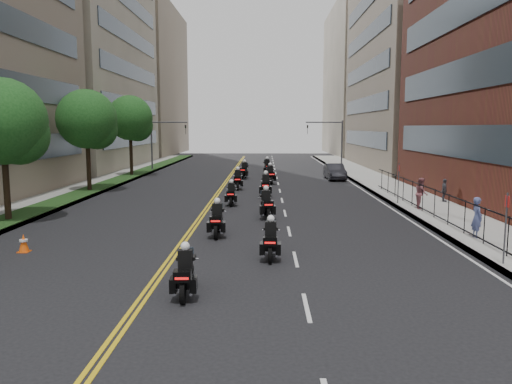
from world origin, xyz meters
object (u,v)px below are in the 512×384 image
(motorcycle_9, at_px, (267,168))
(pedestrian_a, at_px, (477,217))
(motorcycle_3, at_px, (266,205))
(motorcycle_5, at_px, (266,187))
(motorcycle_0, at_px, (185,275))
(traffic_cone, at_px, (24,243))
(parked_sedan, at_px, (335,172))
(pedestrian_b, at_px, (421,193))
(motorcycle_7, at_px, (270,175))
(motorcycle_2, at_px, (217,221))
(motorcycle_6, at_px, (238,180))
(motorcycle_8, at_px, (244,171))
(pedestrian_c, at_px, (444,190))
(motorcycle_4, at_px, (231,195))
(motorcycle_1, at_px, (271,242))

(motorcycle_9, bearing_deg, pedestrian_a, -79.62)
(motorcycle_3, relative_size, motorcycle_5, 0.96)
(motorcycle_0, distance_m, traffic_cone, 8.76)
(parked_sedan, xyz_separation_m, traffic_cone, (-16.02, -27.52, -0.39))
(pedestrian_b, bearing_deg, motorcycle_5, 65.81)
(motorcycle_7, bearing_deg, motorcycle_9, 85.26)
(motorcycle_2, xyz_separation_m, motorcycle_9, (2.38, 29.09, 0.06))
(motorcycle_0, height_order, motorcycle_6, motorcycle_6)
(motorcycle_0, xyz_separation_m, motorcycle_8, (0.34, 33.23, 0.09))
(motorcycle_2, height_order, pedestrian_c, motorcycle_2)
(motorcycle_4, height_order, motorcycle_7, motorcycle_7)
(motorcycle_5, bearing_deg, motorcycle_6, 119.35)
(motorcycle_8, height_order, parked_sedan, motorcycle_8)
(motorcycle_2, xyz_separation_m, motorcycle_4, (0.04, 8.94, -0.04))
(motorcycle_5, relative_size, pedestrian_a, 1.42)
(traffic_cone, bearing_deg, motorcycle_7, 67.45)
(motorcycle_3, relative_size, parked_sedan, 0.53)
(motorcycle_2, distance_m, motorcycle_3, 5.01)
(motorcycle_1, relative_size, motorcycle_3, 0.93)
(motorcycle_2, relative_size, motorcycle_4, 1.06)
(motorcycle_3, xyz_separation_m, parked_sedan, (6.45, 19.99, 0.04))
(motorcycle_0, relative_size, motorcycle_4, 0.97)
(motorcycle_1, relative_size, pedestrian_a, 1.26)
(motorcycle_6, distance_m, pedestrian_b, 15.04)
(traffic_cone, bearing_deg, pedestrian_a, 7.05)
(parked_sedan, height_order, pedestrian_c, pedestrian_c)
(motorcycle_1, bearing_deg, motorcycle_5, 92.55)
(motorcycle_4, relative_size, parked_sedan, 0.49)
(motorcycle_7, height_order, pedestrian_c, motorcycle_7)
(pedestrian_a, xyz_separation_m, pedestrian_b, (0.00, 7.72, 0.03))
(motorcycle_2, distance_m, motorcycle_9, 29.19)
(motorcycle_3, bearing_deg, pedestrian_c, 17.70)
(motorcycle_6, relative_size, traffic_cone, 3.37)
(pedestrian_c, bearing_deg, motorcycle_8, 51.42)
(motorcycle_1, relative_size, motorcycle_5, 0.88)
(motorcycle_6, bearing_deg, motorcycle_4, -91.74)
(traffic_cone, bearing_deg, motorcycle_9, 73.16)
(pedestrian_b, bearing_deg, motorcycle_7, 40.25)
(pedestrian_b, bearing_deg, motorcycle_4, 88.52)
(motorcycle_2, height_order, motorcycle_8, motorcycle_8)
(motorcycle_5, height_order, motorcycle_8, motorcycle_5)
(motorcycle_9, bearing_deg, motorcycle_4, -102.90)
(motorcycle_8, bearing_deg, pedestrian_b, -51.58)
(motorcycle_5, height_order, motorcycle_6, motorcycle_5)
(motorcycle_7, bearing_deg, motorcycle_2, -103.47)
(motorcycle_3, relative_size, motorcycle_6, 0.99)
(motorcycle_4, bearing_deg, motorcycle_9, 82.53)
(motorcycle_0, relative_size, pedestrian_a, 1.22)
(motorcycle_9, bearing_deg, pedestrian_b, -74.30)
(motorcycle_6, distance_m, motorcycle_9, 12.40)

